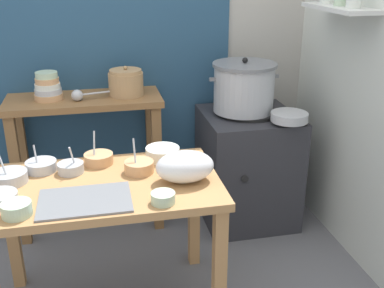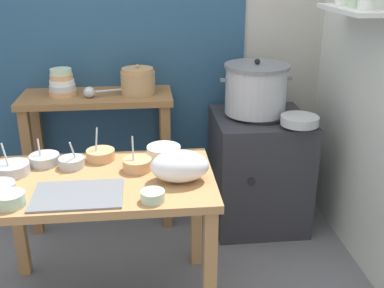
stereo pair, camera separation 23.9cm
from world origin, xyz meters
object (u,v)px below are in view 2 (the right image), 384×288
at_px(prep_bowl_5, 153,196).
at_px(prep_bowl_3, 44,159).
at_px(plastic_bag, 180,166).
at_px(prep_bowl_7, 72,162).
at_px(ladle, 91,92).
at_px(prep_bowl_6, 164,152).
at_px(back_shelf_table, 99,127).
at_px(serving_tray, 78,195).
at_px(prep_bowl_0, 137,164).
at_px(prep_bowl_2, 12,168).
at_px(prep_table, 102,199).
at_px(bowl_stack_enamel, 62,84).
at_px(prep_bowl_8, 10,199).
at_px(wide_pan, 300,120).
at_px(clay_pot, 138,81).
at_px(stove_block, 258,169).
at_px(steamer_pot, 256,89).
at_px(prep_bowl_4, 101,154).

bearing_deg(prep_bowl_5, prep_bowl_3, 140.25).
distance_m(plastic_bag, prep_bowl_7, 0.58).
height_order(ladle, prep_bowl_6, ladle).
xyz_separation_m(back_shelf_table, prep_bowl_6, (0.40, -0.64, 0.08)).
height_order(back_shelf_table, serving_tray, back_shelf_table).
bearing_deg(prep_bowl_6, prep_bowl_0, -135.05).
xyz_separation_m(prep_bowl_0, prep_bowl_2, (-0.61, 0.01, -0.00)).
bearing_deg(prep_bowl_5, back_shelf_table, 106.30).
relative_size(prep_table, prep_bowl_3, 7.21).
distance_m(ladle, prep_bowl_3, 0.66).
distance_m(bowl_stack_enamel, prep_bowl_7, 0.76).
height_order(prep_bowl_3, prep_bowl_8, prep_bowl_3).
bearing_deg(wide_pan, back_shelf_table, 163.41).
height_order(clay_pot, prep_bowl_2, clay_pot).
bearing_deg(back_shelf_table, prep_bowl_0, -71.76).
bearing_deg(prep_bowl_0, back_shelf_table, 108.24).
relative_size(plastic_bag, wide_pan, 1.22).
bearing_deg(prep_bowl_2, bowl_stack_enamel, 79.31).
relative_size(ladle, prep_bowl_3, 1.94).
bearing_deg(prep_table, prep_bowl_6, 34.73).
xyz_separation_m(stove_block, bowl_stack_enamel, (-1.26, 0.14, 0.59)).
xyz_separation_m(prep_table, stove_block, (0.97, 0.73, -0.23)).
height_order(plastic_bag, prep_bowl_2, prep_bowl_2).
bearing_deg(prep_table, prep_bowl_5, -45.53).
relative_size(plastic_bag, prep_bowl_0, 1.63).
relative_size(stove_block, ladle, 2.63).
bearing_deg(plastic_bag, steamer_pot, 55.92).
height_order(steamer_pot, bowl_stack_enamel, steamer_pot).
bearing_deg(prep_bowl_3, prep_bowl_8, -98.13).
bearing_deg(stove_block, bowl_stack_enamel, 173.85).
relative_size(bowl_stack_enamel, wide_pan, 0.76).
xyz_separation_m(prep_bowl_3, prep_bowl_7, (0.14, -0.05, -0.00)).
bearing_deg(prep_bowl_4, prep_bowl_5, -61.53).
distance_m(back_shelf_table, clay_pot, 0.40).
bearing_deg(ladle, back_shelf_table, 71.32).
bearing_deg(prep_bowl_2, prep_bowl_4, 17.98).
height_order(steamer_pot, wide_pan, steamer_pot).
bearing_deg(prep_table, prep_bowl_4, 93.63).
distance_m(bowl_stack_enamel, prep_bowl_3, 0.70).
relative_size(prep_bowl_5, prep_bowl_8, 0.86).
xyz_separation_m(prep_bowl_2, prep_bowl_7, (0.28, 0.05, -0.00)).
xyz_separation_m(stove_block, clay_pot, (-0.78, 0.13, 0.60)).
distance_m(stove_block, prep_bowl_3, 1.42).
xyz_separation_m(bowl_stack_enamel, prep_bowl_6, (0.60, -0.65, -0.22)).
distance_m(back_shelf_table, wide_pan, 1.28).
bearing_deg(back_shelf_table, prep_bowl_6, -58.28).
distance_m(prep_bowl_2, prep_bowl_4, 0.44).
relative_size(steamer_pot, clay_pot, 2.10).
bearing_deg(prep_bowl_7, prep_bowl_6, 8.52).
xyz_separation_m(bowl_stack_enamel, wide_pan, (1.43, -0.37, -0.17)).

